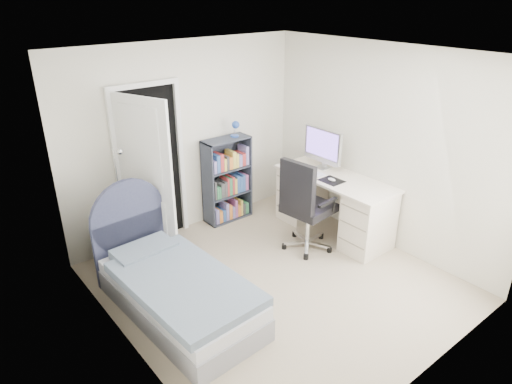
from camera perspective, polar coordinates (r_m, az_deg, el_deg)
room_shell at (r=4.67m, az=2.78°, el=1.38°), size 3.50×3.70×2.60m
door at (r=5.58m, az=-13.43°, el=2.25°), size 0.92×0.78×2.06m
bed at (r=4.82m, az=-10.16°, el=-11.65°), size 0.99×1.96×1.18m
nightstand at (r=5.74m, az=-17.12°, el=-4.56°), size 0.41×0.41×0.61m
floor_lamp at (r=5.67m, az=-16.18°, el=-2.77°), size 0.20×0.20×1.42m
bookcase at (r=6.41m, az=-3.57°, el=1.22°), size 0.67×0.29×1.43m
desk at (r=6.16m, az=9.59°, el=-1.25°), size 0.66×1.66×1.36m
office_chair at (r=5.58m, az=6.05°, el=-1.25°), size 0.65×0.66×1.22m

